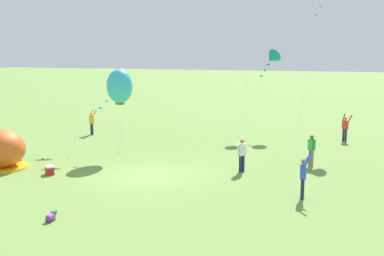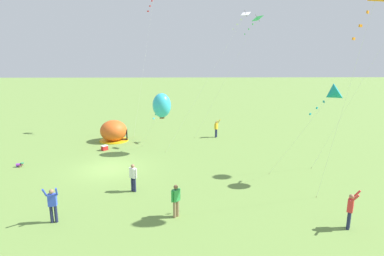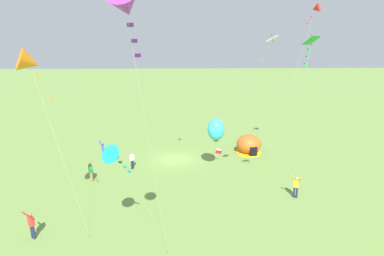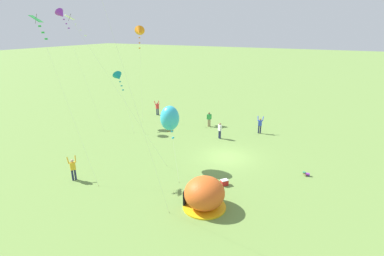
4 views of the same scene
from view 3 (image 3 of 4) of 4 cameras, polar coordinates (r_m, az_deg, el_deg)
name	(u,v)px [view 3 (image 3 of 4)]	position (r m, az deg, el deg)	size (l,w,h in m)	color
ground_plane	(175,159)	(31.63, -3.21, -5.94)	(300.00, 300.00, 0.00)	olive
popup_tent	(249,144)	(33.66, 10.78, -3.10)	(2.81, 2.81, 2.10)	#D8591E
cooler_box	(219,151)	(33.40, 5.14, -4.44)	(0.64, 0.62, 0.44)	red
toddler_crawling	(180,139)	(38.04, -2.36, -2.03)	(0.30, 0.55, 0.32)	purple
person_arms_raised	(31,224)	(21.29, -28.28, -15.78)	(0.72, 0.67, 1.89)	#1E2347
person_flying_kite	(103,149)	(33.08, -16.64, -3.79)	(0.53, 0.67, 1.89)	#1E2347
person_strolling	(91,171)	(27.64, -18.72, -7.76)	(0.43, 0.46, 1.72)	#8C7251
person_watching_sky	(132,159)	(29.37, -11.35, -5.89)	(0.41, 0.51, 1.72)	#1E2347
person_with_toddler	(296,186)	(24.81, 19.21, -10.36)	(0.72, 0.66, 1.89)	#1E2347
kite_green	(310,48)	(19.07, 21.53, 14.01)	(1.88, 6.34, 12.05)	silver
kite_white	(268,48)	(19.91, 14.29, 14.52)	(2.54, 7.51, 12.10)	silver
kite_purple	(125,5)	(9.46, -12.61, 21.97)	(1.37, 6.12, 13.10)	silver
kite_cyan	(216,130)	(27.10, 4.59, -0.30)	(3.09, 2.89, 5.19)	silver
kite_teal	(115,156)	(16.32, -14.51, -5.23)	(2.43, 3.91, 6.41)	silver
kite_red	(316,9)	(29.90, 22.49, 20.23)	(3.28, 2.85, 15.08)	silver
kite_orange	(29,62)	(17.02, -28.61, 10.94)	(2.58, 1.90, 11.31)	silver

